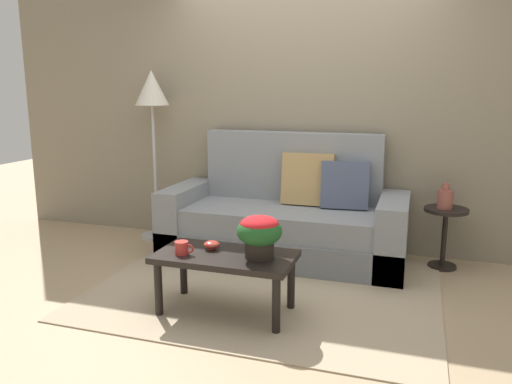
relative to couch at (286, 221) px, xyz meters
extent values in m
plane|color=tan|center=(0.05, -0.76, -0.34)|extent=(14.00, 14.00, 0.00)
cube|color=gray|center=(0.05, 0.46, 1.11)|extent=(6.40, 0.12, 2.90)
cube|color=tan|center=(0.05, -0.80, -0.33)|extent=(2.57, 1.98, 0.01)
cube|color=slate|center=(-0.02, -0.07, -0.21)|extent=(2.16, 0.85, 0.26)
cube|color=gray|center=(-0.02, -0.09, 0.03)|extent=(1.68, 0.77, 0.21)
cube|color=gray|center=(-0.02, 0.28, 0.34)|extent=(1.68, 0.15, 0.88)
cube|color=gray|center=(-0.98, -0.07, -0.03)|extent=(0.24, 0.85, 0.62)
cube|color=gray|center=(0.94, -0.07, -0.03)|extent=(0.24, 0.85, 0.62)
cube|color=tan|center=(0.17, 0.14, 0.37)|extent=(0.47, 0.21, 0.48)
cube|color=#4C5670|center=(0.51, 0.12, 0.35)|extent=(0.43, 0.26, 0.43)
cylinder|color=black|center=(-0.51, -1.45, -0.15)|extent=(0.05, 0.05, 0.38)
cylinder|color=black|center=(0.32, -1.45, -0.15)|extent=(0.05, 0.05, 0.38)
cylinder|color=black|center=(-0.51, -1.07, -0.15)|extent=(0.05, 0.05, 0.38)
cylinder|color=black|center=(0.32, -1.07, -0.15)|extent=(0.05, 0.05, 0.38)
cube|color=black|center=(-0.10, -1.26, 0.06)|extent=(0.94, 0.50, 0.04)
cylinder|color=black|center=(1.36, 0.15, -0.33)|extent=(0.24, 0.24, 0.03)
cylinder|color=black|center=(1.36, 0.15, -0.08)|extent=(0.04, 0.04, 0.47)
cylinder|color=black|center=(1.36, 0.15, 0.17)|extent=(0.37, 0.37, 0.03)
cylinder|color=#B2B2B7|center=(-1.43, 0.19, -0.32)|extent=(0.34, 0.34, 0.03)
cylinder|color=#B2B2B7|center=(-1.43, 0.19, 0.36)|extent=(0.03, 0.03, 1.33)
cone|color=beige|center=(-1.43, 0.19, 1.19)|extent=(0.33, 0.33, 0.34)
cylinder|color=black|center=(0.15, -1.26, 0.14)|extent=(0.19, 0.19, 0.12)
ellipsoid|color=#1E5123|center=(0.15, -1.26, 0.27)|extent=(0.30, 0.30, 0.19)
ellipsoid|color=red|center=(0.15, -1.26, 0.32)|extent=(0.26, 0.26, 0.11)
cylinder|color=red|center=(-0.38, -1.36, 0.13)|extent=(0.09, 0.09, 0.09)
torus|color=red|center=(-0.32, -1.36, 0.13)|extent=(0.06, 0.01, 0.06)
cylinder|color=#B2382D|center=(-0.22, -1.20, 0.09)|extent=(0.05, 0.05, 0.02)
ellipsoid|color=#B2382D|center=(-0.22, -1.20, 0.12)|extent=(0.11, 0.11, 0.05)
cylinder|color=#934C42|center=(1.35, 0.13, 0.27)|extent=(0.13, 0.13, 0.16)
cylinder|color=#934C42|center=(1.35, 0.13, 0.38)|extent=(0.06, 0.06, 0.05)
camera|label=1|loc=(1.11, -4.29, 1.19)|focal=35.25mm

